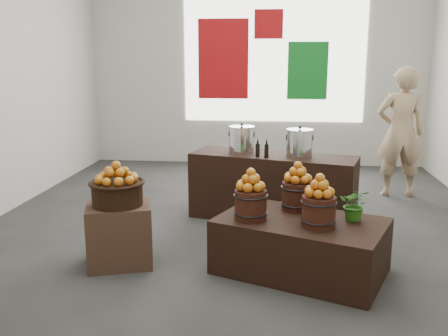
# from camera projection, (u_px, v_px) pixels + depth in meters

# --- Properties ---
(ground) EXTENTS (7.00, 7.00, 0.00)m
(ground) POSITION_uv_depth(u_px,v_px,m) (241.00, 224.00, 5.90)
(ground) COLOR #373735
(ground) RESTS_ON ground
(back_wall) EXTENTS (6.00, 0.04, 4.00)m
(back_wall) POSITION_uv_depth(u_px,v_px,m) (257.00, 53.00, 8.86)
(back_wall) COLOR #BBB8AC
(back_wall) RESTS_ON ground
(back_opening) EXTENTS (3.20, 0.02, 2.40)m
(back_opening) POSITION_uv_depth(u_px,v_px,m) (274.00, 53.00, 8.81)
(back_opening) COLOR white
(back_opening) RESTS_ON back_wall
(deco_red_left) EXTENTS (0.90, 0.04, 1.40)m
(deco_red_left) POSITION_uv_depth(u_px,v_px,m) (223.00, 59.00, 8.92)
(deco_red_left) COLOR #9D0C0F
(deco_red_left) RESTS_ON back_wall
(deco_green_right) EXTENTS (0.70, 0.04, 1.00)m
(deco_green_right) POSITION_uv_depth(u_px,v_px,m) (308.00, 71.00, 8.80)
(deco_green_right) COLOR #106B1E
(deco_green_right) RESTS_ON back_wall
(deco_red_upper) EXTENTS (0.50, 0.04, 0.50)m
(deco_red_upper) POSITION_uv_depth(u_px,v_px,m) (269.00, 24.00, 8.71)
(deco_red_upper) COLOR #9D0C0F
(deco_red_upper) RESTS_ON back_wall
(crate) EXTENTS (0.71, 0.64, 0.59)m
(crate) POSITION_uv_depth(u_px,v_px,m) (119.00, 235.00, 4.70)
(crate) COLOR brown
(crate) RESTS_ON ground
(wicker_basket) EXTENTS (0.47, 0.47, 0.21)m
(wicker_basket) POSITION_uv_depth(u_px,v_px,m) (117.00, 194.00, 4.62)
(wicker_basket) COLOR black
(wicker_basket) RESTS_ON crate
(apples_in_basket) EXTENTS (0.37, 0.37, 0.20)m
(apples_in_basket) POSITION_uv_depth(u_px,v_px,m) (116.00, 172.00, 4.57)
(apples_in_basket) COLOR #990E04
(apples_in_basket) RESTS_ON wicker_basket
(display_table) EXTENTS (1.68, 1.37, 0.50)m
(display_table) POSITION_uv_depth(u_px,v_px,m) (301.00, 246.00, 4.54)
(display_table) COLOR black
(display_table) RESTS_ON ground
(apple_bucket_front_left) EXTENTS (0.29, 0.29, 0.27)m
(apple_bucket_front_left) POSITION_uv_depth(u_px,v_px,m) (251.00, 205.00, 4.47)
(apple_bucket_front_left) COLOR #3D1B10
(apple_bucket_front_left) RESTS_ON display_table
(apples_in_bucket_front_left) EXTENTS (0.22, 0.22, 0.20)m
(apples_in_bucket_front_left) POSITION_uv_depth(u_px,v_px,m) (251.00, 180.00, 4.42)
(apples_in_bucket_front_left) COLOR #990E04
(apples_in_bucket_front_left) RESTS_ON apple_bucket_front_left
(apple_bucket_front_right) EXTENTS (0.29, 0.29, 0.27)m
(apple_bucket_front_right) POSITION_uv_depth(u_px,v_px,m) (319.00, 212.00, 4.27)
(apple_bucket_front_right) COLOR #3D1B10
(apple_bucket_front_right) RESTS_ON display_table
(apples_in_bucket_front_right) EXTENTS (0.22, 0.22, 0.20)m
(apples_in_bucket_front_right) POSITION_uv_depth(u_px,v_px,m) (320.00, 185.00, 4.22)
(apples_in_bucket_front_right) COLOR #990E04
(apples_in_bucket_front_right) RESTS_ON apple_bucket_front_right
(apple_bucket_rear) EXTENTS (0.29, 0.29, 0.27)m
(apple_bucket_rear) POSITION_uv_depth(u_px,v_px,m) (297.00, 196.00, 4.75)
(apple_bucket_rear) COLOR #3D1B10
(apple_bucket_rear) RESTS_ON display_table
(apples_in_bucket_rear) EXTENTS (0.22, 0.22, 0.20)m
(apples_in_bucket_rear) POSITION_uv_depth(u_px,v_px,m) (298.00, 172.00, 4.70)
(apples_in_bucket_rear) COLOR #990E04
(apples_in_bucket_rear) RESTS_ON apple_bucket_rear
(herb_garnish_right) EXTENTS (0.31, 0.28, 0.30)m
(herb_garnish_right) POSITION_uv_depth(u_px,v_px,m) (355.00, 204.00, 4.42)
(herb_garnish_right) COLOR #225A13
(herb_garnish_right) RESTS_ON display_table
(herb_garnish_left) EXTENTS (0.14, 0.12, 0.24)m
(herb_garnish_left) POSITION_uv_depth(u_px,v_px,m) (254.00, 193.00, 4.92)
(herb_garnish_left) COLOR #225A13
(herb_garnish_left) RESTS_ON display_table
(counter) EXTENTS (2.05, 1.11, 0.80)m
(counter) POSITION_uv_depth(u_px,v_px,m) (273.00, 187.00, 6.01)
(counter) COLOR black
(counter) RESTS_ON ground
(stock_pot_left) EXTENTS (0.30, 0.30, 0.30)m
(stock_pot_left) POSITION_uv_depth(u_px,v_px,m) (242.00, 140.00, 6.03)
(stock_pot_left) COLOR silver
(stock_pot_left) RESTS_ON counter
(stock_pot_center) EXTENTS (0.30, 0.30, 0.30)m
(stock_pot_center) POSITION_uv_depth(u_px,v_px,m) (299.00, 144.00, 5.78)
(stock_pot_center) COLOR silver
(stock_pot_center) RESTS_ON counter
(oil_cruets) EXTENTS (0.15, 0.09, 0.22)m
(oil_cruets) POSITION_uv_depth(u_px,v_px,m) (269.00, 148.00, 5.72)
(oil_cruets) COLOR black
(oil_cruets) RESTS_ON counter
(shopper) EXTENTS (0.67, 0.45, 1.82)m
(shopper) POSITION_uv_depth(u_px,v_px,m) (400.00, 132.00, 6.93)
(shopper) COLOR tan
(shopper) RESTS_ON ground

